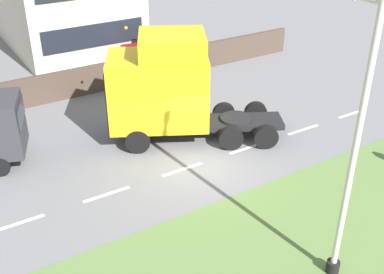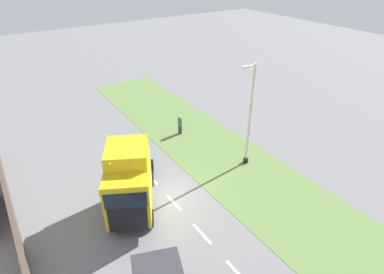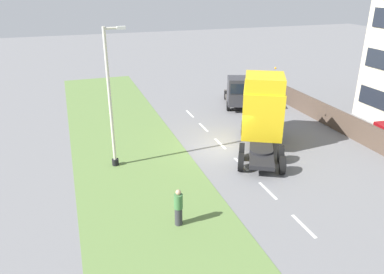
{
  "view_description": "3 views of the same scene",
  "coord_description": "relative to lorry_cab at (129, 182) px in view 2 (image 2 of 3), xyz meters",
  "views": [
    {
      "loc": [
        -13.83,
        8.94,
        10.29
      ],
      "look_at": [
        -0.33,
        0.65,
        1.55
      ],
      "focal_mm": 45.0,
      "sensor_mm": 36.0,
      "label": 1
    },
    {
      "loc": [
        7.91,
        14.96,
        14.31
      ],
      "look_at": [
        -2.93,
        -1.37,
        2.98
      ],
      "focal_mm": 30.0,
      "sensor_mm": 36.0,
      "label": 2
    },
    {
      "loc": [
        -9.15,
        -20.17,
        10.09
      ],
      "look_at": [
        -2.83,
        -1.57,
        1.85
      ],
      "focal_mm": 35.0,
      "sensor_mm": 36.0,
      "label": 3
    }
  ],
  "objects": [
    {
      "name": "grass_verge",
      "position": [
        -8.6,
        -0.17,
        -2.36
      ],
      "size": [
        7.0,
        44.0,
        0.01
      ],
      "color": "#607F42",
      "rests_on": "ground"
    },
    {
      "name": "boundary_wall",
      "position": [
        6.4,
        -0.17,
        -1.61
      ],
      "size": [
        0.25,
        24.0,
        1.51
      ],
      "color": "#4C3D33",
      "rests_on": "ground"
    },
    {
      "name": "ground_plane",
      "position": [
        -2.6,
        -0.17,
        -2.36
      ],
      "size": [
        120.0,
        120.0,
        0.0
      ],
      "primitive_type": "plane",
      "color": "slate",
      "rests_on": "ground"
    },
    {
      "name": "pedestrian",
      "position": [
        -7.83,
        -6.97,
        -1.49
      ],
      "size": [
        0.39,
        0.39,
        1.78
      ],
      "color": "#333338",
      "rests_on": "ground"
    },
    {
      "name": "lane_markings",
      "position": [
        -2.6,
        -0.87,
        -2.36
      ],
      "size": [
        0.16,
        17.8,
        0.0
      ],
      "color": "white",
      "rests_on": "ground"
    },
    {
      "name": "lorry_cab",
      "position": [
        0.0,
        0.0,
        0.0
      ],
      "size": [
        5.53,
        7.48,
        4.83
      ],
      "rotation": [
        0.0,
        0.0,
        -0.48
      ],
      "color": "black",
      "rests_on": "ground"
    },
    {
      "name": "lamp_post",
      "position": [
        -9.62,
        -0.2,
        1.24
      ],
      "size": [
        1.31,
        0.39,
        7.93
      ],
      "color": "black",
      "rests_on": "ground"
    }
  ]
}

